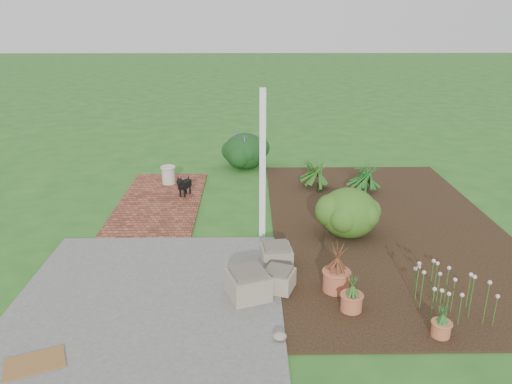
{
  "coord_description": "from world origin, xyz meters",
  "views": [
    {
      "loc": [
        0.09,
        -7.59,
        3.6
      ],
      "look_at": [
        0.2,
        0.4,
        0.7
      ],
      "focal_mm": 35.0,
      "sensor_mm": 36.0,
      "label": 1
    }
  ],
  "objects_px": {
    "stone_trough_near": "(248,285)",
    "black_dog": "(184,184)",
    "cream_ceramic_urn": "(168,175)",
    "evergreen_shrub": "(349,211)"
  },
  "relations": [
    {
      "from": "evergreen_shrub",
      "to": "stone_trough_near",
      "type": "bearing_deg",
      "value": -130.61
    },
    {
      "from": "stone_trough_near",
      "to": "black_dog",
      "type": "relative_size",
      "value": 1.08
    },
    {
      "from": "stone_trough_near",
      "to": "evergreen_shrub",
      "type": "xyz_separation_m",
      "value": [
        1.69,
        1.97,
        0.24
      ]
    },
    {
      "from": "black_dog",
      "to": "evergreen_shrub",
      "type": "distance_m",
      "value": 3.55
    },
    {
      "from": "black_dog",
      "to": "cream_ceramic_urn",
      "type": "relative_size",
      "value": 1.22
    },
    {
      "from": "black_dog",
      "to": "evergreen_shrub",
      "type": "xyz_separation_m",
      "value": [
        3.0,
        -1.89,
        0.16
      ]
    },
    {
      "from": "cream_ceramic_urn",
      "to": "black_dog",
      "type": "bearing_deg",
      "value": -61.15
    },
    {
      "from": "stone_trough_near",
      "to": "evergreen_shrub",
      "type": "bearing_deg",
      "value": 49.39
    },
    {
      "from": "cream_ceramic_urn",
      "to": "stone_trough_near",
      "type": "bearing_deg",
      "value": -69.34
    },
    {
      "from": "black_dog",
      "to": "evergreen_shrub",
      "type": "height_order",
      "value": "evergreen_shrub"
    }
  ]
}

